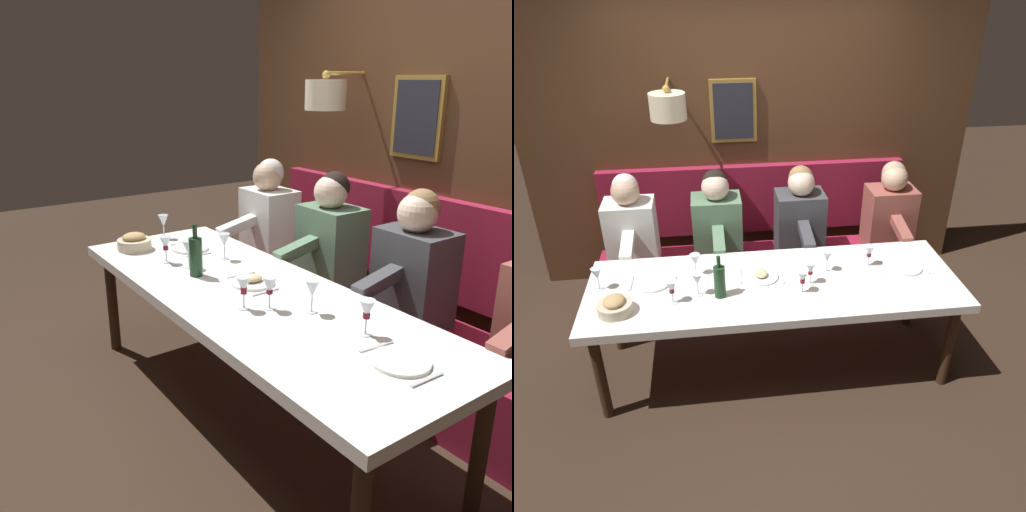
% 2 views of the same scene
% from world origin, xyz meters
% --- Properties ---
extents(ground_plane, '(12.00, 12.00, 0.00)m').
position_xyz_m(ground_plane, '(0.00, 0.00, 0.00)').
color(ground_plane, '#332319').
extents(dining_table, '(0.90, 2.55, 0.74)m').
position_xyz_m(dining_table, '(0.00, 0.00, 0.68)').
color(dining_table, white).
rests_on(dining_table, ground_plane).
extents(banquette_bench, '(0.52, 2.75, 0.45)m').
position_xyz_m(banquette_bench, '(0.89, 0.00, 0.23)').
color(banquette_bench, maroon).
rests_on(banquette_bench, ground_plane).
extents(back_wall_panel, '(0.59, 3.95, 2.90)m').
position_xyz_m(back_wall_panel, '(1.46, 0.01, 1.36)').
color(back_wall_panel, '#51331E').
rests_on(back_wall_panel, ground_plane).
extents(diner_near, '(0.60, 0.40, 0.79)m').
position_xyz_m(diner_near, '(0.88, -0.34, 0.82)').
color(diner_near, '#3D3D42').
rests_on(diner_near, banquette_bench).
extents(diner_middle, '(0.60, 0.40, 0.79)m').
position_xyz_m(diner_middle, '(0.88, 0.36, 0.82)').
color(diner_middle, '#567A5B').
rests_on(diner_middle, banquette_bench).
extents(diner_far, '(0.60, 0.40, 0.79)m').
position_xyz_m(diner_far, '(0.88, 1.05, 0.82)').
color(diner_far, white).
rests_on(diner_far, banquette_bench).
extents(place_setting_0, '(0.24, 0.32, 0.01)m').
position_xyz_m(place_setting_0, '(0.06, -0.96, 0.75)').
color(place_setting_0, white).
rests_on(place_setting_0, dining_table).
extents(place_setting_1, '(0.24, 0.32, 0.01)m').
position_xyz_m(place_setting_1, '(0.09, 0.83, 0.75)').
color(place_setting_1, silver).
rests_on(place_setting_1, dining_table).
extents(place_setting_2, '(0.24, 0.31, 0.05)m').
position_xyz_m(place_setting_2, '(0.07, 0.08, 0.75)').
color(place_setting_2, white).
rests_on(place_setting_2, dining_table).
extents(wine_glass_0, '(0.07, 0.07, 0.16)m').
position_xyz_m(wine_glass_0, '(0.13, -0.70, 0.86)').
color(wine_glass_0, silver).
rests_on(wine_glass_0, dining_table).
extents(wine_glass_1, '(0.07, 0.07, 0.16)m').
position_xyz_m(wine_glass_1, '(-0.09, 0.52, 0.86)').
color(wine_glass_1, silver).
rests_on(wine_glass_1, dining_table).
extents(wine_glass_2, '(0.07, 0.07, 0.16)m').
position_xyz_m(wine_glass_2, '(-0.05, -0.24, 0.86)').
color(wine_glass_2, silver).
rests_on(wine_glass_2, dining_table).
extents(wine_glass_3, '(0.07, 0.07, 0.16)m').
position_xyz_m(wine_glass_3, '(-0.15, -0.16, 0.86)').
color(wine_glass_3, silver).
rests_on(wine_glass_3, dining_table).
extents(wine_glass_4, '(0.07, 0.07, 0.16)m').
position_xyz_m(wine_glass_4, '(-0.16, 0.68, 0.86)').
color(wine_glass_4, silver).
rests_on(wine_glass_4, dining_table).
extents(wine_glass_5, '(0.07, 0.07, 0.16)m').
position_xyz_m(wine_glass_5, '(0.09, -0.38, 0.86)').
color(wine_glass_5, silver).
rests_on(wine_glass_5, dining_table).
extents(wine_glass_6, '(0.07, 0.07, 0.16)m').
position_xyz_m(wine_glass_6, '(0.06, 1.18, 0.86)').
color(wine_glass_6, silver).
rests_on(wine_glass_6, dining_table).
extents(wine_glass_7, '(0.07, 0.07, 0.16)m').
position_xyz_m(wine_glass_7, '(0.17, 0.53, 0.86)').
color(wine_glass_7, silver).
rests_on(wine_glass_7, dining_table).
extents(wine_bottle, '(0.08, 0.08, 0.30)m').
position_xyz_m(wine_bottle, '(-0.12, 0.38, 0.86)').
color(wine_bottle, '#19381E').
rests_on(wine_bottle, dining_table).
extents(bread_bowl, '(0.22, 0.22, 0.12)m').
position_xyz_m(bread_bowl, '(-0.22, 1.04, 0.79)').
color(bread_bowl, beige).
rests_on(bread_bowl, dining_table).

